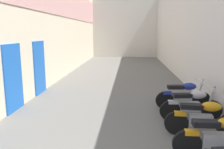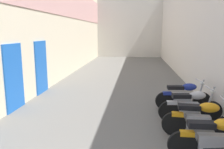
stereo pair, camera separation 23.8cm
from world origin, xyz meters
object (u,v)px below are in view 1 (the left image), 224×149
at_px(motorcycle_fourth, 203,117).
at_px(motorcycle_fifth, 192,104).
at_px(motorcycle_third, 220,136).
at_px(motorcycle_sixth, 184,94).

xyz_separation_m(motorcycle_fourth, motorcycle_fifth, (-0.00, 1.05, 0.00)).
relative_size(motorcycle_third, motorcycle_fifth, 1.00).
xyz_separation_m(motorcycle_fourth, motorcycle_sixth, (-0.00, 2.07, 0.00)).
bearing_deg(motorcycle_sixth, motorcycle_fifth, -90.00).
distance_m(motorcycle_third, motorcycle_fifth, 2.09).
bearing_deg(motorcycle_sixth, motorcycle_third, -90.00).
height_order(motorcycle_fifth, motorcycle_sixth, same).
distance_m(motorcycle_third, motorcycle_fourth, 1.04).
distance_m(motorcycle_fourth, motorcycle_fifth, 1.05).
height_order(motorcycle_third, motorcycle_fifth, same).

